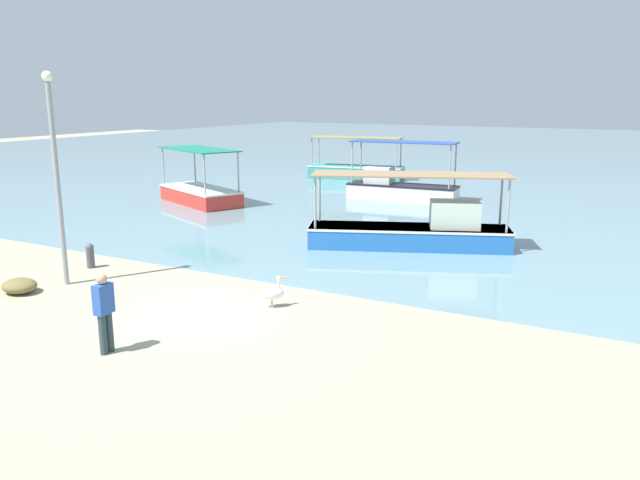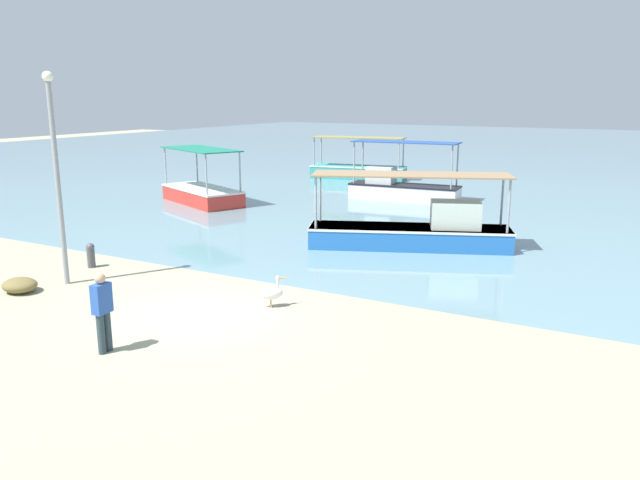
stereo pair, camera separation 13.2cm
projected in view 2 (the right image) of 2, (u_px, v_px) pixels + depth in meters
name	position (u px, v px, depth m)	size (l,w,h in m)	color
ground	(197.00, 314.00, 15.03)	(120.00, 120.00, 0.00)	gray
harbor_water	(542.00, 153.00, 56.05)	(110.00, 90.00, 0.00)	slate
fishing_boat_near_left	(401.00, 187.00, 31.16)	(5.57, 1.95, 2.91)	white
fishing_boat_center	(358.00, 170.00, 39.03)	(6.11, 2.68, 2.59)	teal
fishing_boat_outer	(202.00, 192.00, 30.28)	(5.32, 3.84, 2.64)	red
fishing_boat_near_right	(416.00, 230.00, 21.43)	(6.97, 4.06, 2.55)	#2365B3
pelican	(272.00, 293.00, 15.46)	(0.65, 0.65, 0.80)	#E0997A
lamp_post	(56.00, 168.00, 16.74)	(0.28, 0.28, 5.77)	gray
mooring_bollard	(91.00, 254.00, 19.03)	(0.25, 0.25, 0.76)	#47474C
fisherman_standing	(102.00, 310.00, 12.63)	(0.24, 0.41, 1.69)	#2B3C44
net_pile	(20.00, 285.00, 16.68)	(0.98, 0.83, 0.39)	brown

